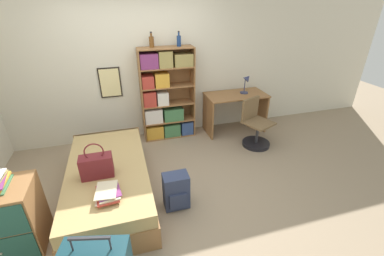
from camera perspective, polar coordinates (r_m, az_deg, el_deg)
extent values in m
plane|color=gray|center=(3.74, -7.15, -12.72)|extent=(14.00, 14.00, 0.00)
cube|color=beige|center=(4.63, -11.66, 13.13)|extent=(10.00, 0.06, 2.60)
cube|color=black|center=(4.64, -17.72, 9.58)|extent=(0.36, 0.02, 0.51)
cube|color=beige|center=(4.63, -17.72, 9.54)|extent=(0.32, 0.01, 0.47)
cube|color=olive|center=(3.64, -17.69, -12.28)|extent=(1.00, 2.00, 0.30)
cube|color=tan|center=(3.50, -18.23, -9.30)|extent=(0.97, 1.97, 0.17)
cube|color=olive|center=(4.41, -17.94, -3.46)|extent=(1.00, 0.04, 0.47)
cube|color=maroon|center=(3.25, -20.41, -7.98)|extent=(0.37, 0.17, 0.28)
torus|color=maroon|center=(3.14, -21.00, -4.95)|extent=(0.22, 0.02, 0.22)
cube|color=gold|center=(3.00, -18.34, -14.05)|extent=(0.22, 0.29, 0.02)
cube|color=silver|center=(2.98, -18.32, -14.01)|extent=(0.24, 0.28, 0.01)
cube|color=#B2382D|center=(2.97, -18.29, -13.74)|extent=(0.25, 0.36, 0.02)
cube|color=beige|center=(2.97, -17.97, -13.30)|extent=(0.24, 0.34, 0.02)
cube|color=#7A336B|center=(2.95, -17.98, -13.19)|extent=(0.27, 0.30, 0.01)
cube|color=beige|center=(2.96, -18.52, -12.96)|extent=(0.25, 0.32, 0.01)
cylinder|color=#2D2D33|center=(2.24, -25.24, -22.42)|extent=(0.01, 0.01, 0.12)
cylinder|color=#2D2D33|center=(2.15, -17.76, -23.22)|extent=(0.01, 0.01, 0.12)
cube|color=#2D2D33|center=(2.15, -21.87, -21.81)|extent=(0.30, 0.09, 0.02)
cube|color=olive|center=(3.34, -36.23, -16.05)|extent=(0.66, 0.50, 0.76)
cube|color=#1E4C42|center=(3.28, -36.65, -21.36)|extent=(0.62, 0.01, 0.34)
sphere|color=#B2A893|center=(3.28, -36.71, -21.51)|extent=(0.02, 0.02, 0.02)
cube|color=olive|center=(4.57, -11.12, 6.72)|extent=(0.02, 0.31, 1.64)
cube|color=olive|center=(4.73, 0.10, 7.93)|extent=(0.02, 0.31, 1.64)
cube|color=olive|center=(4.77, -5.79, 7.96)|extent=(0.94, 0.01, 1.64)
cube|color=olive|center=(4.96, -5.02, -1.49)|extent=(0.90, 0.31, 0.02)
cube|color=olive|center=(4.82, -5.17, 1.84)|extent=(0.90, 0.31, 0.02)
cube|color=olive|center=(4.69, -5.34, 5.48)|extent=(0.90, 0.31, 0.02)
cube|color=olive|center=(4.58, -5.51, 9.31)|extent=(0.90, 0.31, 0.02)
cube|color=olive|center=(4.49, -5.70, 13.30)|extent=(0.90, 0.31, 0.02)
cube|color=olive|center=(4.42, -5.90, 17.33)|extent=(0.90, 0.31, 0.02)
cube|color=gold|center=(4.85, -8.33, -0.67)|extent=(0.31, 0.23, 0.24)
cube|color=#427A4C|center=(4.90, -4.58, -0.20)|extent=(0.30, 0.23, 0.24)
cube|color=#334C84|center=(4.95, -1.29, 0.32)|extent=(0.22, 0.23, 0.26)
cube|color=silver|center=(4.71, -8.61, 2.85)|extent=(0.31, 0.23, 0.26)
cube|color=#427A4C|center=(4.77, -4.22, 3.23)|extent=(0.35, 0.23, 0.23)
cube|color=#B2382D|center=(4.58, -9.48, 6.55)|extent=(0.22, 0.23, 0.26)
cube|color=silver|center=(4.61, -6.63, 6.70)|extent=(0.19, 0.23, 0.23)
cube|color=#B2382D|center=(4.48, -9.89, 10.16)|extent=(0.20, 0.23, 0.21)
cube|color=gold|center=(4.51, -6.81, 10.65)|extent=(0.24, 0.23, 0.24)
cube|color=#7A336B|center=(4.40, -9.64, 14.53)|extent=(0.29, 0.23, 0.24)
cube|color=#99894C|center=(4.44, -6.05, 15.03)|extent=(0.23, 0.23, 0.27)
cube|color=#99894C|center=(4.51, -2.06, 14.95)|extent=(0.31, 0.23, 0.21)
cylinder|color=brown|center=(4.41, -8.98, 18.36)|extent=(0.08, 0.08, 0.17)
cylinder|color=brown|center=(4.40, -9.09, 19.78)|extent=(0.03, 0.03, 0.05)
cylinder|color=#232328|center=(4.39, -9.13, 20.25)|extent=(0.04, 0.04, 0.02)
cylinder|color=navy|center=(4.46, -2.94, 18.74)|extent=(0.07, 0.07, 0.17)
cylinder|color=navy|center=(4.45, -2.97, 20.15)|extent=(0.03, 0.03, 0.05)
cylinder|color=#232328|center=(4.44, -2.98, 20.62)|extent=(0.03, 0.03, 0.02)
cube|color=olive|center=(4.92, 9.79, 7.27)|extent=(1.14, 0.59, 0.02)
cube|color=olive|center=(4.86, 3.58, 2.58)|extent=(0.03, 0.55, 0.73)
cube|color=olive|center=(5.31, 14.84, 3.88)|extent=(0.03, 0.55, 0.73)
cylinder|color=navy|center=(5.01, 11.48, 7.72)|extent=(0.15, 0.15, 0.02)
cylinder|color=navy|center=(4.96, 11.62, 9.16)|extent=(0.02, 0.02, 0.25)
cone|color=navy|center=(4.94, 12.26, 10.83)|extent=(0.16, 0.13, 0.16)
cylinder|color=black|center=(4.75, 13.99, -3.37)|extent=(0.48, 0.48, 0.06)
cylinder|color=#333338|center=(4.67, 14.24, -1.42)|extent=(0.05, 0.05, 0.43)
cube|color=brown|center=(4.56, 14.57, 1.11)|extent=(0.58, 0.58, 0.03)
cube|color=brown|center=(4.59, 12.84, 4.29)|extent=(0.38, 0.19, 0.38)
cube|color=#2D3856|center=(3.29, -3.55, -13.73)|extent=(0.31, 0.21, 0.47)
cube|color=#2D3856|center=(3.25, -3.01, -16.01)|extent=(0.22, 0.03, 0.21)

